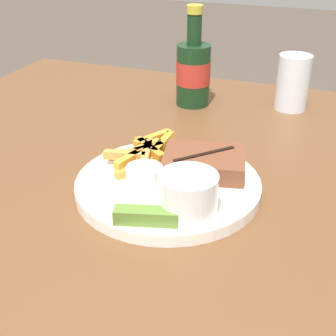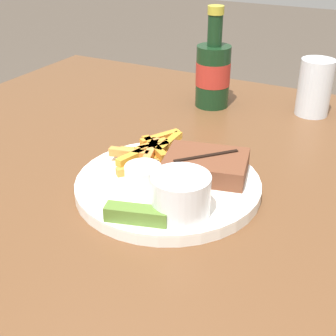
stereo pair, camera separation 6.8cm
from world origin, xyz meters
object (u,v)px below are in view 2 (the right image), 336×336
dinner_plate (168,185)px  drinking_glass (315,87)px  dipping_sauce_cup (143,175)px  steak_portion (206,165)px  beer_bottle (213,72)px  fork_utensil (136,163)px  pickle_spear (137,214)px  knife_utensil (184,172)px  coleslaw_cup (181,193)px

dinner_plate → drinking_glass: drinking_glass is taller
dinner_plate → dipping_sauce_cup: 0.05m
steak_portion → beer_bottle: (-0.12, 0.31, 0.04)m
dinner_plate → fork_utensil: size_ratio=2.07×
dinner_plate → pickle_spear: pickle_spear is taller
dipping_sauce_cup → pickle_spear: size_ratio=0.62×
dipping_sauce_cup → beer_bottle: size_ratio=0.26×
dinner_plate → beer_bottle: beer_bottle is taller
dipping_sauce_cup → drinking_glass: drinking_glass is taller
steak_portion → knife_utensil: steak_portion is taller
knife_utensil → pickle_spear: bearing=-167.4°
steak_portion → knife_utensil: (-0.03, -0.02, -0.01)m
dinner_plate → steak_portion: size_ratio=1.98×
dipping_sauce_cup → drinking_glass: 0.46m
dinner_plate → pickle_spear: bearing=-83.2°
coleslaw_cup → knife_utensil: coleslaw_cup is taller
fork_utensil → knife_utensil: (0.08, 0.01, 0.00)m
dipping_sauce_cup → knife_utensil: bearing=58.7°
pickle_spear → dinner_plate: bearing=96.8°
coleslaw_cup → drinking_glass: size_ratio=0.68×
dipping_sauce_cup → fork_utensil: size_ratio=0.40×
dipping_sauce_cup → pickle_spear: dipping_sauce_cup is taller
dinner_plate → knife_utensil: (0.01, 0.03, 0.01)m
steak_portion → dipping_sauce_cup: (-0.06, -0.08, 0.00)m
dipping_sauce_cup → steak_portion: bearing=49.4°
dinner_plate → dipping_sauce_cup: bearing=-127.3°
fork_utensil → steak_portion: bearing=29.2°
dipping_sauce_cup → fork_utensil: dipping_sauce_cup is taller
dinner_plate → beer_bottle: 0.37m
dinner_plate → pickle_spear: (0.01, -0.11, 0.02)m
fork_utensil → knife_utensil: knife_utensil is taller
fork_utensil → beer_bottle: beer_bottle is taller
dinner_plate → knife_utensil: knife_utensil is taller
dipping_sauce_cup → fork_utensil: (-0.04, 0.05, -0.02)m
knife_utensil → drinking_glass: 0.39m
knife_utensil → beer_bottle: beer_bottle is taller
fork_utensil → drinking_glass: 0.43m
pickle_spear → fork_utensil: 0.15m
dinner_plate → coleslaw_cup: bearing=-51.7°
steak_portion → drinking_glass: size_ratio=1.22×
beer_bottle → drinking_glass: beer_bottle is taller
dipping_sauce_cup → fork_utensil: 0.07m
coleslaw_cup → pickle_spear: (-0.04, -0.04, -0.02)m
knife_utensil → drinking_glass: drinking_glass is taller
beer_bottle → drinking_glass: (0.20, 0.05, -0.02)m
pickle_spear → knife_utensil: size_ratio=0.51×
steak_portion → fork_utensil: size_ratio=1.05×
steak_portion → beer_bottle: beer_bottle is taller
drinking_glass → coleslaw_cup: bearing=-97.8°
dinner_plate → steak_portion: 0.06m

